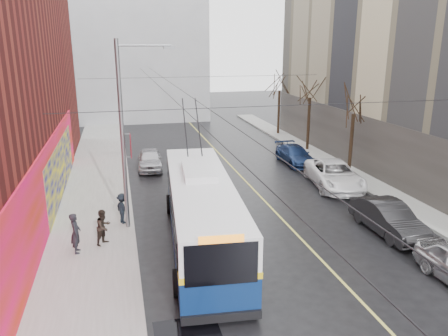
# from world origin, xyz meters

# --- Properties ---
(sidewalk_left) EXTENTS (4.00, 60.00, 0.15)m
(sidewalk_left) POSITION_xyz_m (-8.00, 12.00, 0.07)
(sidewalk_left) COLOR gray
(sidewalk_left) RESTS_ON ground
(sidewalk_right) EXTENTS (2.00, 60.00, 0.15)m
(sidewalk_right) POSITION_xyz_m (9.00, 12.00, 0.07)
(sidewalk_right) COLOR gray
(sidewalk_right) RESTS_ON ground
(lane_line) EXTENTS (0.12, 50.00, 0.01)m
(lane_line) POSITION_xyz_m (1.50, 14.00, 0.00)
(lane_line) COLOR #BFB74C
(lane_line) RESTS_ON ground
(building_far) EXTENTS (20.50, 12.10, 18.00)m
(building_far) POSITION_xyz_m (-6.00, 44.99, 9.02)
(building_far) COLOR gray
(building_far) RESTS_ON ground
(streetlight_pole) EXTENTS (2.65, 0.60, 9.00)m
(streetlight_pole) POSITION_xyz_m (-6.14, 10.00, 4.85)
(streetlight_pole) COLOR slate
(streetlight_pole) RESTS_ON ground
(catenary_wires) EXTENTS (18.00, 60.00, 0.22)m
(catenary_wires) POSITION_xyz_m (-2.54, 14.77, 6.25)
(catenary_wires) COLOR black
(tree_near) EXTENTS (3.20, 3.20, 6.40)m
(tree_near) POSITION_xyz_m (9.00, 16.00, 4.98)
(tree_near) COLOR black
(tree_near) RESTS_ON ground
(tree_mid) EXTENTS (3.20, 3.20, 6.68)m
(tree_mid) POSITION_xyz_m (9.00, 23.00, 5.25)
(tree_mid) COLOR black
(tree_mid) RESTS_ON ground
(tree_far) EXTENTS (3.20, 3.20, 6.57)m
(tree_far) POSITION_xyz_m (9.00, 30.00, 5.14)
(tree_far) COLOR black
(tree_far) RESTS_ON ground
(pigeons_flying) EXTENTS (2.51, 1.23, 1.84)m
(pigeons_flying) POSITION_xyz_m (-2.26, 10.20, 7.67)
(pigeons_flying) COLOR slate
(trolleybus) EXTENTS (3.71, 12.54, 5.87)m
(trolleybus) POSITION_xyz_m (-3.10, 7.51, 1.63)
(trolleybus) COLOR #0A204D
(trolleybus) RESTS_ON ground
(parked_car_b) EXTENTS (1.66, 4.62, 1.52)m
(parked_car_b) POSITION_xyz_m (5.80, 6.61, 0.76)
(parked_car_b) COLOR black
(parked_car_b) RESTS_ON ground
(parked_car_c) EXTENTS (3.61, 6.18, 1.62)m
(parked_car_c) POSITION_xyz_m (6.61, 13.63, 0.81)
(parked_car_c) COLOR white
(parked_car_c) RESTS_ON ground
(parked_car_d) EXTENTS (1.90, 4.66, 1.35)m
(parked_car_d) POSITION_xyz_m (6.36, 19.39, 0.68)
(parked_car_d) COLOR navy
(parked_car_d) RESTS_ON ground
(following_car) EXTENTS (1.96, 4.33, 1.44)m
(following_car) POSITION_xyz_m (-4.40, 20.56, 0.72)
(following_car) COLOR #B0B0B5
(following_car) RESTS_ON ground
(pedestrian_a) EXTENTS (0.43, 0.65, 1.78)m
(pedestrian_a) POSITION_xyz_m (-8.51, 7.71, 1.04)
(pedestrian_a) COLOR black
(pedestrian_a) RESTS_ON sidewalk_left
(pedestrian_b) EXTENTS (0.98, 1.00, 1.62)m
(pedestrian_b) POSITION_xyz_m (-7.37, 8.28, 0.96)
(pedestrian_b) COLOR black
(pedestrian_b) RESTS_ON sidewalk_left
(pedestrian_c) EXTENTS (0.99, 1.15, 1.54)m
(pedestrian_c) POSITION_xyz_m (-6.50, 10.51, 0.92)
(pedestrian_c) COLOR black
(pedestrian_c) RESTS_ON sidewalk_left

